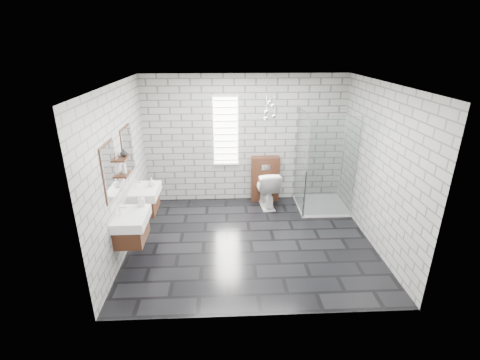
{
  "coord_description": "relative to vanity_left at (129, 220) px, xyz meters",
  "views": [
    {
      "loc": [
        -0.44,
        -5.29,
        3.3
      ],
      "look_at": [
        -0.17,
        0.35,
        1.02
      ],
      "focal_mm": 26.0,
      "sensor_mm": 36.0,
      "label": 1
    }
  ],
  "objects": [
    {
      "name": "floor",
      "position": [
        1.91,
        0.53,
        -0.77
      ],
      "size": [
        4.2,
        3.6,
        0.02
      ],
      "primitive_type": "cube",
      "color": "black",
      "rests_on": "ground"
    },
    {
      "name": "shower_enclosure",
      "position": [
        3.41,
        1.71,
        -0.25
      ],
      "size": [
        1.0,
        1.0,
        2.03
      ],
      "color": "white",
      "rests_on": "floor"
    },
    {
      "name": "wall_right",
      "position": [
        4.02,
        0.53,
        0.59
      ],
      "size": [
        0.02,
        3.6,
        2.7
      ],
      "primitive_type": "cube",
      "color": "#A1A19C",
      "rests_on": "floor"
    },
    {
      "name": "wall_left",
      "position": [
        -0.2,
        0.53,
        0.59
      ],
      "size": [
        0.02,
        3.6,
        2.7
      ],
      "primitive_type": "cube",
      "color": "#A1A19C",
      "rests_on": "floor"
    },
    {
      "name": "wall_back",
      "position": [
        1.91,
        2.34,
        0.59
      ],
      "size": [
        4.2,
        0.02,
        2.7
      ],
      "primitive_type": "cube",
      "color": "#A1A19C",
      "rests_on": "floor"
    },
    {
      "name": "soap_bottle_c",
      "position": [
        -0.11,
        0.47,
        0.68
      ],
      "size": [
        0.08,
        0.08,
        0.21
      ],
      "primitive_type": "imported",
      "rotation": [
        0.0,
        0.0,
        0.02
      ],
      "color": "#B2B2B2",
      "rests_on": "shelf_lower"
    },
    {
      "name": "wall_front",
      "position": [
        1.91,
        -1.28,
        0.59
      ],
      "size": [
        4.2,
        0.02,
        2.7
      ],
      "primitive_type": "cube",
      "color": "#A1A19C",
      "rests_on": "floor"
    },
    {
      "name": "vase",
      "position": [
        -0.11,
        0.56,
        0.9
      ],
      "size": [
        0.15,
        0.15,
        0.12
      ],
      "primitive_type": "imported",
      "rotation": [
        0.0,
        0.0,
        -0.38
      ],
      "color": "#B2B2B2",
      "rests_on": "shelf_upper"
    },
    {
      "name": "ceiling",
      "position": [
        1.91,
        0.53,
        1.95
      ],
      "size": [
        4.2,
        3.6,
        0.02
      ],
      "primitive_type": "cube",
      "color": "white",
      "rests_on": "wall_back"
    },
    {
      "name": "shelf_upper",
      "position": [
        -0.12,
        0.48,
        0.82
      ],
      "size": [
        0.14,
        0.3,
        0.03
      ],
      "primitive_type": "cube",
      "color": "#4A2616",
      "rests_on": "wall_left"
    },
    {
      "name": "toilet",
      "position": [
        2.35,
        1.94,
        -0.36
      ],
      "size": [
        0.53,
        0.83,
        0.8
      ],
      "primitive_type": "imported",
      "rotation": [
        0.0,
        0.0,
        3.25
      ],
      "color": "white",
      "rests_on": "floor"
    },
    {
      "name": "pendant_cluster",
      "position": [
        2.36,
        1.9,
        1.3
      ],
      "size": [
        0.24,
        0.2,
        0.85
      ],
      "color": "silver",
      "rests_on": "ceiling"
    },
    {
      "name": "vanity_left",
      "position": [
        0.0,
        0.0,
        0.0
      ],
      "size": [
        0.47,
        0.7,
        1.57
      ],
      "color": "#4A2616",
      "rests_on": "wall_left"
    },
    {
      "name": "shelf_lower",
      "position": [
        -0.12,
        0.48,
        0.56
      ],
      "size": [
        0.14,
        0.3,
        0.03
      ],
      "primitive_type": "cube",
      "color": "#4A2616",
      "rests_on": "wall_left"
    },
    {
      "name": "window",
      "position": [
        1.51,
        2.31,
        0.79
      ],
      "size": [
        0.56,
        0.05,
        1.48
      ],
      "color": "white",
      "rests_on": "wall_back"
    },
    {
      "name": "cistern_panel",
      "position": [
        2.35,
        2.23,
        -0.26
      ],
      "size": [
        0.6,
        0.2,
        1.0
      ],
      "primitive_type": "cube",
      "color": "#4A2616",
      "rests_on": "floor"
    },
    {
      "name": "vanity_right",
      "position": [
        0.0,
        1.01,
        0.0
      ],
      "size": [
        0.47,
        0.7,
        1.57
      ],
      "color": "#4A2616",
      "rests_on": "wall_left"
    },
    {
      "name": "soap_bottle_b",
      "position": [
        0.15,
        1.09,
        0.17
      ],
      "size": [
        0.15,
        0.15,
        0.16
      ],
      "primitive_type": "imported",
      "rotation": [
        0.0,
        0.0,
        0.25
      ],
      "color": "#B2B2B2",
      "rests_on": "vanity_right"
    },
    {
      "name": "flush_plate",
      "position": [
        2.35,
        2.12,
        0.04
      ],
      "size": [
        0.18,
        0.01,
        0.12
      ],
      "primitive_type": "cube",
      "color": "silver",
      "rests_on": "cistern_panel"
    },
    {
      "name": "soap_bottle_a",
      "position": [
        0.15,
        0.27,
        0.2
      ],
      "size": [
        0.11,
        0.11,
        0.21
      ],
      "primitive_type": "imported",
      "rotation": [
        0.0,
        0.0,
        0.18
      ],
      "color": "#B2B2B2",
      "rests_on": "vanity_left"
    }
  ]
}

